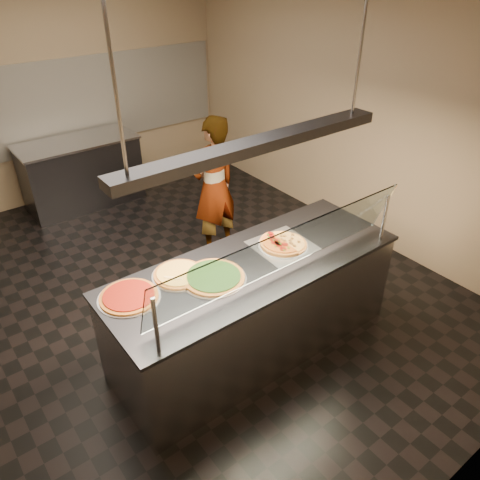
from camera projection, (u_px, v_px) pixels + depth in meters
ground at (177, 290)px, 5.07m from camera, size 5.00×6.00×0.02m
wall_back at (54, 91)px, 6.29m from camera, size 5.00×0.02×3.00m
wall_front at (479, 350)px, 2.24m from camera, size 5.00×0.02×3.00m
wall_right at (350, 110)px, 5.56m from camera, size 0.02×6.00×3.00m
tile_band at (58, 106)px, 6.38m from camera, size 4.90×0.02×1.20m
serving_counter at (254, 306)px, 4.11m from camera, size 2.58×0.94×0.93m
sneeze_guard at (285, 251)px, 3.47m from camera, size 2.34×0.18×0.54m
perforated_tray at (283, 245)px, 4.07m from camera, size 0.51×0.51×0.01m
half_pizza_pepperoni at (274, 246)px, 4.01m from camera, size 0.22×0.41×0.05m
half_pizza_sausage at (291, 239)px, 4.11m from camera, size 0.22×0.41×0.04m
pizza_spinach at (213, 277)px, 3.67m from camera, size 0.52×0.52×0.03m
pizza_cheese at (179, 274)px, 3.70m from camera, size 0.43×0.43×0.03m
pizza_tomato at (129, 296)px, 3.46m from camera, size 0.46×0.46×0.03m
pizza_spatula at (180, 276)px, 3.66m from camera, size 0.28×0.17×0.02m
prep_table at (82, 172)px, 6.54m from camera, size 1.58×0.74×0.93m
worker at (214, 187)px, 5.30m from camera, size 0.65×0.47×1.66m
heat_lamp_housing at (257, 145)px, 3.32m from camera, size 2.30×0.18×0.08m
lamp_rod_left at (115, 88)px, 2.51m from camera, size 0.02×0.02×1.01m
lamp_rod_right at (361, 47)px, 3.54m from camera, size 0.02×0.02×1.01m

